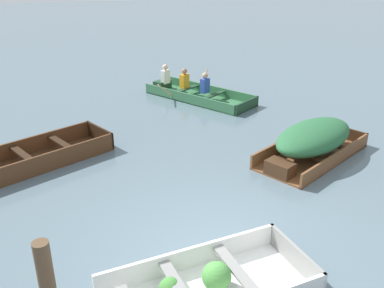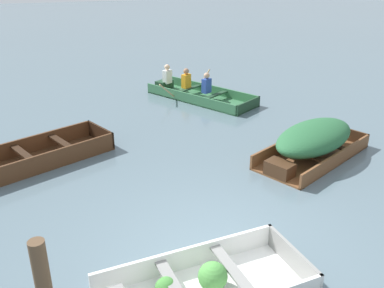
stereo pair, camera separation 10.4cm
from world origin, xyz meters
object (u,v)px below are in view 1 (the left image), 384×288
object	(u,v)px
skiff_dark_varnish_mid_moored	(37,157)
skiff_wooden_brown_near_moored	(313,140)
rowboat_green_with_crew	(194,92)
mooring_post	(47,282)

from	to	relation	value
skiff_dark_varnish_mid_moored	skiff_wooden_brown_near_moored	bearing A→B (deg)	-14.03
skiff_dark_varnish_mid_moored	rowboat_green_with_crew	xyz separation A→B (m)	(4.62, 3.49, 0.04)
rowboat_green_with_crew	mooring_post	distance (m)	9.21
skiff_wooden_brown_near_moored	mooring_post	bearing A→B (deg)	-150.20
skiff_wooden_brown_near_moored	rowboat_green_with_crew	bearing A→B (deg)	104.03
skiff_dark_varnish_mid_moored	mooring_post	world-z (taller)	mooring_post
skiff_wooden_brown_near_moored	skiff_dark_varnish_mid_moored	world-z (taller)	skiff_wooden_brown_near_moored
skiff_dark_varnish_mid_moored	mooring_post	size ratio (longest dim) A/B	2.70
skiff_wooden_brown_near_moored	rowboat_green_with_crew	size ratio (longest dim) A/B	0.87
skiff_wooden_brown_near_moored	skiff_dark_varnish_mid_moored	xyz separation A→B (m)	(-5.86, 1.46, -0.29)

